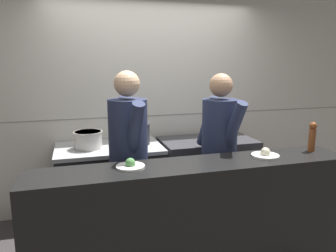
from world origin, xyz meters
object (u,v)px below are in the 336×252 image
chef_head_cook (129,155)px  pepper_mill (312,136)px  oven_range (110,185)px  sauce_pot (135,133)px  plated_dish_appetiser (265,154)px  plated_dish_main (130,165)px  chef_sous (219,150)px  stock_pot (88,139)px

chef_head_cook → pepper_mill: bearing=-21.7°
oven_range → sauce_pot: (0.30, 0.02, 0.57)m
plated_dish_appetiser → chef_head_cook: chef_head_cook is taller
sauce_pot → plated_dish_main: 1.14m
sauce_pot → chef_head_cook: 0.69m
chef_head_cook → plated_dish_appetiser: bearing=-29.7°
oven_range → chef_sous: (1.01, -0.65, 0.50)m
oven_range → plated_dish_appetiser: (1.23, -1.11, 0.57)m
sauce_pot → chef_head_cook: bearing=-105.7°
plated_dish_main → chef_sous: chef_sous is taller
plated_dish_main → oven_range: bearing=92.9°
plated_dish_main → chef_head_cook: bearing=82.5°
plated_dish_appetiser → chef_head_cook: size_ratio=0.14×
sauce_pot → chef_head_cook: chef_head_cook is taller
sauce_pot → chef_sous: size_ratio=0.20×
plated_dish_main → pepper_mill: size_ratio=0.83×
plated_dish_main → pepper_mill: (1.69, 0.02, 0.12)m
plated_dish_main → stock_pot: bearing=104.4°
pepper_mill → chef_head_cook: chef_head_cook is taller
plated_dish_main → chef_sous: size_ratio=0.13×
chef_head_cook → plated_dish_main: bearing=-104.3°
stock_pot → sauce_pot: size_ratio=0.88×
plated_dish_appetiser → pepper_mill: bearing=4.6°
stock_pot → sauce_pot: 0.52m
chef_head_cook → chef_sous: chef_head_cook is taller
oven_range → chef_head_cook: size_ratio=0.66×
stock_pot → chef_head_cook: bearing=-61.9°
sauce_pot → plated_dish_appetiser: 1.47m
sauce_pot → chef_sous: bearing=-43.3°
stock_pot → plated_dish_appetiser: 1.81m
pepper_mill → chef_sous: bearing=149.8°
pepper_mill → oven_range: bearing=148.4°
chef_head_cook → oven_range: bearing=93.1°
plated_dish_main → chef_head_cook: (0.06, 0.44, -0.05)m
plated_dish_appetiser → chef_sous: 0.52m
oven_range → stock_pot: stock_pot is taller
plated_dish_appetiser → chef_head_cook: bearing=157.2°
chef_sous → chef_head_cook: bearing=168.4°
sauce_pot → chef_sous: (0.71, -0.67, -0.07)m
stock_pot → plated_dish_appetiser: stock_pot is taller
sauce_pot → pepper_mill: bearing=-37.2°
chef_head_cook → chef_sous: 0.90m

